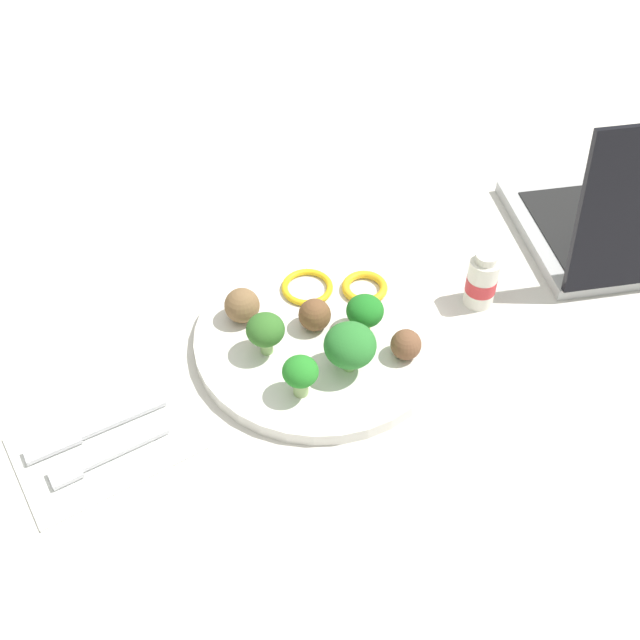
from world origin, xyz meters
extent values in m
plane|color=silver|center=(0.00, 0.00, 0.00)|extent=(4.00, 4.00, 0.00)
cylinder|color=white|center=(0.00, 0.00, 0.01)|extent=(0.28, 0.28, 0.02)
cylinder|color=#ACD06D|center=(-0.05, 0.02, 0.02)|extent=(0.01, 0.01, 0.01)
ellipsoid|color=#1F7522|center=(-0.05, 0.02, 0.04)|extent=(0.04, 0.04, 0.03)
cylinder|color=#9FBC76|center=(0.06, 0.06, 0.03)|extent=(0.02, 0.02, 0.02)
ellipsoid|color=#278327|center=(0.06, 0.06, 0.05)|extent=(0.04, 0.04, 0.03)
cylinder|color=#97C071|center=(0.06, -0.01, 0.03)|extent=(0.01, 0.01, 0.02)
ellipsoid|color=#356C28|center=(0.06, -0.01, 0.05)|extent=(0.04, 0.04, 0.03)
cylinder|color=#91CE6D|center=(0.00, 0.06, 0.02)|extent=(0.01, 0.01, 0.02)
ellipsoid|color=#2C7A2F|center=(0.00, 0.06, 0.05)|extent=(0.06, 0.06, 0.04)
sphere|color=brown|center=(0.06, -0.06, 0.04)|extent=(0.04, 0.04, 0.04)
sphere|color=brown|center=(0.00, -0.01, 0.03)|extent=(0.04, 0.04, 0.04)
sphere|color=brown|center=(-0.06, 0.08, 0.03)|extent=(0.03, 0.03, 0.03)
torus|color=yellow|center=(-0.08, -0.03, 0.02)|extent=(0.07, 0.07, 0.01)
torus|color=yellow|center=(-0.02, -0.07, 0.02)|extent=(0.08, 0.08, 0.01)
cube|color=white|center=(0.26, 0.01, 0.00)|extent=(0.17, 0.12, 0.01)
cube|color=silver|center=(0.24, 0.02, 0.01)|extent=(0.09, 0.01, 0.01)
cube|color=silver|center=(0.30, 0.02, 0.01)|extent=(0.03, 0.02, 0.01)
cube|color=silver|center=(0.23, -0.01, 0.01)|extent=(0.09, 0.01, 0.01)
cube|color=silver|center=(0.30, -0.01, 0.01)|extent=(0.06, 0.02, 0.01)
cylinder|color=white|center=(-0.19, 0.04, 0.03)|extent=(0.04, 0.04, 0.06)
cylinder|color=red|center=(-0.19, 0.04, 0.03)|extent=(0.04, 0.04, 0.02)
cylinder|color=silver|center=(-0.19, 0.04, 0.07)|extent=(0.03, 0.03, 0.01)
camera|label=1|loc=(0.30, 0.49, 0.63)|focal=42.49mm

